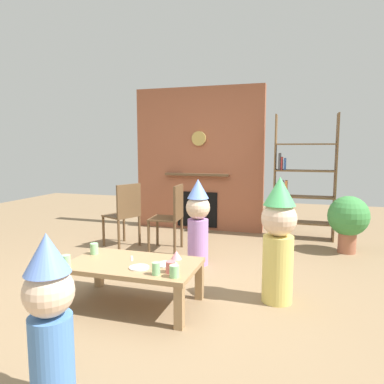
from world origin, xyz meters
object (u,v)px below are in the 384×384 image
object	(u,v)px
paper_cup_far_right	(174,271)
child_with_cone_hat	(50,317)
birthday_cake_slice	(176,255)
dining_chair_left	(125,211)
paper_cup_near_left	(170,267)
paper_cup_center	(156,269)
coffee_table	(133,269)
paper_cup_near_right	(66,261)
paper_cup_far_left	(94,249)
potted_plant_tall	(348,218)
child_in_pink	(278,237)
child_by_the_chairs	(198,220)
paper_plate_rear	(167,264)
bookshelf	(299,182)
paper_plate_front	(139,268)
dining_chair_middle	(172,214)

from	to	relation	value
paper_cup_far_right	child_with_cone_hat	world-z (taller)	child_with_cone_hat
birthday_cake_slice	dining_chair_left	size ratio (longest dim) A/B	0.11
paper_cup_near_left	birthday_cake_slice	size ratio (longest dim) A/B	0.92
paper_cup_center	paper_cup_far_right	bearing A→B (deg)	-3.46
coffee_table	paper_cup_near_right	xyz separation A→B (m)	(-0.50, -0.26, 0.10)
paper_cup_far_left	paper_cup_near_right	bearing A→B (deg)	-95.47
child_with_cone_hat	coffee_table	bearing A→B (deg)	-0.00
child_with_cone_hat	dining_chair_left	distance (m)	3.12
paper_cup_center	potted_plant_tall	size ratio (longest dim) A/B	0.13
paper_cup_far_left	child_in_pink	bearing A→B (deg)	10.72
paper_cup_far_left	paper_cup_far_right	distance (m)	1.00
paper_cup_far_right	child_in_pink	world-z (taller)	child_in_pink
coffee_table	birthday_cake_slice	world-z (taller)	birthday_cake_slice
paper_cup_near_left	paper_cup_far_left	xyz separation A→B (m)	(-0.87, 0.26, 0.01)
paper_cup_near_left	child_with_cone_hat	world-z (taller)	child_with_cone_hat
coffee_table	potted_plant_tall	xyz separation A→B (m)	(2.02, 2.27, 0.13)
paper_cup_near_left	child_by_the_chairs	size ratio (longest dim) A/B	0.09
child_by_the_chairs	dining_chair_left	xyz separation A→B (m)	(-1.19, 0.43, -0.03)
paper_plate_rear	paper_cup_center	bearing A→B (deg)	-89.54
paper_cup_far_right	paper_cup_near_left	bearing A→B (deg)	126.14
child_in_pink	child_by_the_chairs	bearing A→B (deg)	-58.89
bookshelf	child_with_cone_hat	size ratio (longest dim) A/B	1.98
bookshelf	paper_plate_front	bearing A→B (deg)	-112.82
child_in_pink	dining_chair_left	distance (m)	2.48
dining_chair_left	paper_cup_near_right	bearing A→B (deg)	127.98
coffee_table	paper_cup_near_right	bearing A→B (deg)	-152.97
coffee_table	child_in_pink	distance (m)	1.32
paper_cup_far_left	paper_cup_far_right	bearing A→B (deg)	-20.62
paper_cup_near_right	paper_cup_far_left	bearing A→B (deg)	84.53
paper_cup_near_left	paper_cup_far_right	bearing A→B (deg)	-53.86
paper_cup_far_left	potted_plant_tall	xyz separation A→B (m)	(2.49, 2.15, 0.03)
paper_plate_front	child_by_the_chairs	size ratio (longest dim) A/B	0.16
paper_cup_far_left	child_in_pink	xyz separation A→B (m)	(1.69, 0.32, 0.16)
child_by_the_chairs	dining_chair_middle	size ratio (longest dim) A/B	1.15
child_by_the_chairs	potted_plant_tall	distance (m)	2.06
coffee_table	paper_plate_front	world-z (taller)	paper_plate_front
child_with_cone_hat	dining_chair_middle	distance (m)	2.99
paper_cup_near_right	child_with_cone_hat	bearing A→B (deg)	-57.27
paper_plate_front	birthday_cake_slice	size ratio (longest dim) A/B	1.68
child_by_the_chairs	dining_chair_middle	bearing A→B (deg)	-121.74
coffee_table	paper_plate_front	bearing A→B (deg)	-46.09
bookshelf	child_by_the_chairs	size ratio (longest dim) A/B	1.84
paper_plate_rear	dining_chair_middle	size ratio (longest dim) A/B	0.20
coffee_table	paper_cup_far_left	xyz separation A→B (m)	(-0.47, 0.12, 0.11)
bookshelf	paper_plate_rear	distance (m)	3.11
paper_cup_center	child_in_pink	size ratio (longest dim) A/B	0.09
dining_chair_middle	birthday_cake_slice	bearing A→B (deg)	107.84
dining_chair_middle	paper_plate_rear	bearing A→B (deg)	104.94
child_by_the_chairs	dining_chair_left	world-z (taller)	child_by_the_chairs
paper_cup_far_right	child_with_cone_hat	distance (m)	1.09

